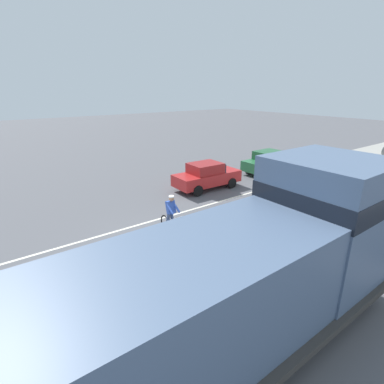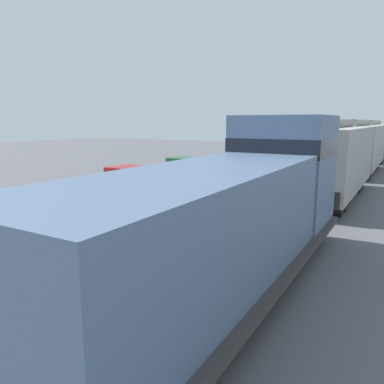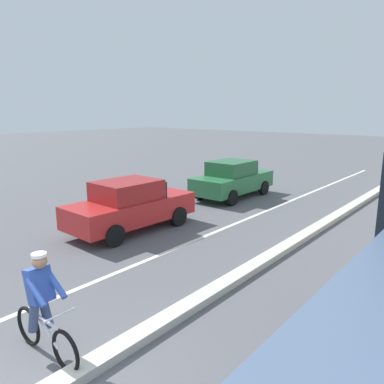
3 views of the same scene
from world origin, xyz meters
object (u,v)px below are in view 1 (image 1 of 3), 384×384
(locomotive, at_px, (229,289))
(parked_car_green, at_px, (269,162))
(cyclist, at_px, (171,216))
(parked_car_red, at_px, (207,176))

(locomotive, xyz_separation_m, parked_car_green, (-9.83, 13.41, -0.98))
(locomotive, distance_m, cyclist, 6.45)
(locomotive, relative_size, parked_car_green, 2.76)
(locomotive, distance_m, parked_car_green, 16.66)
(cyclist, bearing_deg, locomotive, -21.70)
(parked_car_red, bearing_deg, locomotive, -37.37)
(locomotive, xyz_separation_m, cyclist, (-5.93, 2.36, -0.98))
(parked_car_green, bearing_deg, cyclist, -70.53)
(parked_car_green, bearing_deg, parked_car_red, -89.02)
(parked_car_green, height_order, cyclist, cyclist)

